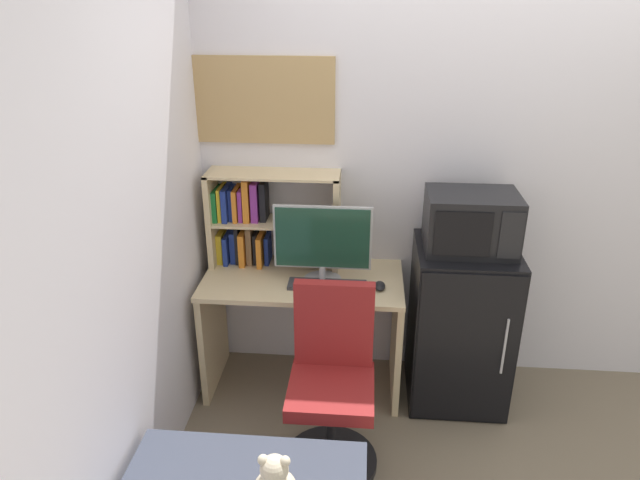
% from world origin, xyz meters
% --- Properties ---
extents(wall_back, '(6.40, 0.04, 2.60)m').
position_xyz_m(wall_back, '(0.40, 0.02, 1.30)').
color(wall_back, silver).
rests_on(wall_back, ground_plane).
extents(wall_left, '(0.04, 4.40, 2.60)m').
position_xyz_m(wall_left, '(-1.62, -1.60, 1.30)').
color(wall_left, silver).
rests_on(wall_left, ground_plane).
extents(desk, '(1.13, 0.57, 0.73)m').
position_xyz_m(desk, '(-0.99, -0.29, 0.50)').
color(desk, beige).
rests_on(desk, ground_plane).
extents(hutch_bookshelf, '(0.75, 0.23, 0.56)m').
position_xyz_m(hutch_bookshelf, '(-1.27, -0.11, 1.01)').
color(hutch_bookshelf, beige).
rests_on(hutch_bookshelf, desk).
extents(monitor, '(0.53, 0.21, 0.45)m').
position_xyz_m(monitor, '(-0.87, -0.32, 0.97)').
color(monitor, '#B7B7BC').
rests_on(monitor, desk).
extents(keyboard, '(0.43, 0.12, 0.02)m').
position_xyz_m(keyboard, '(-0.84, -0.38, 0.74)').
color(keyboard, '#333338').
rests_on(keyboard, desk).
extents(computer_mouse, '(0.06, 0.10, 0.03)m').
position_xyz_m(computer_mouse, '(-0.56, -0.37, 0.74)').
color(computer_mouse, black).
rests_on(computer_mouse, desk).
extents(mini_fridge, '(0.54, 0.55, 0.94)m').
position_xyz_m(mini_fridge, '(-0.09, -0.29, 0.47)').
color(mini_fridge, black).
rests_on(mini_fridge, ground_plane).
extents(microwave, '(0.47, 0.35, 0.31)m').
position_xyz_m(microwave, '(-0.09, -0.29, 1.10)').
color(microwave, black).
rests_on(microwave, mini_fridge).
extents(desk_chair, '(0.47, 0.47, 0.94)m').
position_xyz_m(desk_chair, '(-0.78, -0.86, 0.42)').
color(desk_chair, black).
rests_on(desk_chair, ground_plane).
extents(wall_corkboard, '(0.78, 0.02, 0.47)m').
position_xyz_m(wall_corkboard, '(-1.22, -0.01, 1.66)').
color(wall_corkboard, tan).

